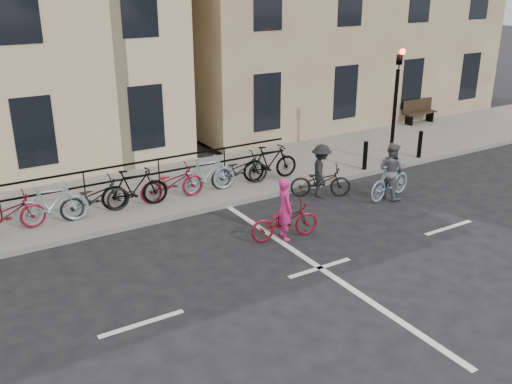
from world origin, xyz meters
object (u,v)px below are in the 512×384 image
cyclist_pink (285,218)px  cyclist_dark (321,176)px  traffic_light (396,92)px  cyclist_grey (391,176)px  bench (419,110)px

cyclist_pink → cyclist_dark: 2.99m
traffic_light → cyclist_grey: bearing=-134.5°
cyclist_grey → cyclist_dark: (-1.58, 1.10, -0.05)m
bench → cyclist_grey: (-6.81, -5.44, -0.03)m
cyclist_dark → cyclist_grey: bearing=-95.1°
traffic_light → bench: 6.14m
cyclist_pink → cyclist_dark: size_ratio=1.01×
cyclist_grey → cyclist_pink: bearing=89.4°
traffic_light → bench: (4.80, 3.39, -1.78)m
bench → cyclist_dark: bearing=-152.7°
cyclist_pink → cyclist_grey: cyclist_grey is taller
bench → cyclist_grey: 8.72m
bench → cyclist_pink: 12.41m
cyclist_dark → cyclist_pink: bearing=155.9°
traffic_light → cyclist_dark: size_ratio=2.21×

